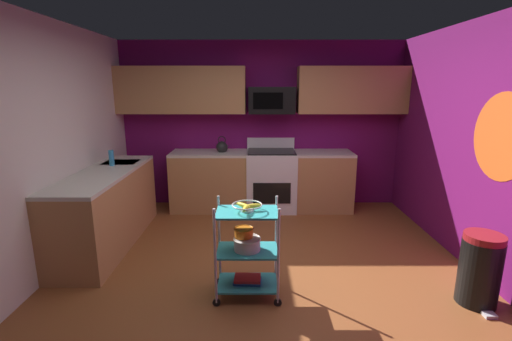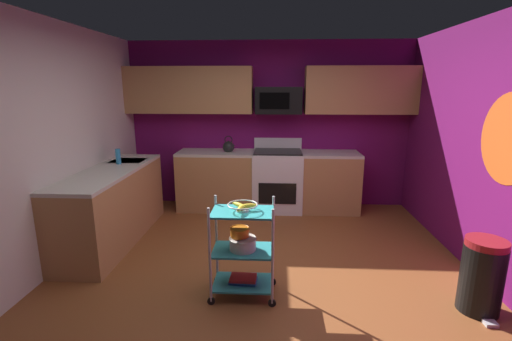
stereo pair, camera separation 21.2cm
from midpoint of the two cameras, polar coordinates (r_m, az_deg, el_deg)
name	(u,v)px [view 2 (the right image)]	position (r m, az deg, el deg)	size (l,w,h in m)	color
floor	(262,278)	(3.87, 2.66, -16.67)	(4.40, 4.80, 0.04)	brown
wall_back	(269,125)	(5.82, 3.09, 7.22)	(4.52, 0.06, 2.60)	#6B1156
wall_left	(37,150)	(4.09, -30.22, 2.84)	(0.06, 4.80, 2.60)	silver
wall_right	(506,155)	(4.07, 36.18, 2.03)	(0.06, 4.80, 2.60)	#6B1156
wall_flower_decal	(508,139)	(4.00, 36.38, 4.04)	(0.83, 0.83, 0.00)	#E5591E
counter_run	(211,190)	(5.18, -6.06, -3.05)	(3.60, 2.63, 0.92)	#B27F4C
oven_range	(277,180)	(5.65, 4.50, -1.48)	(0.76, 0.65, 1.10)	white
upper_cabinets	(267,90)	(5.59, 2.79, 12.62)	(4.40, 0.33, 0.70)	#B27F4C
microwave	(278,100)	(5.57, 4.70, 11.05)	(0.70, 0.39, 0.40)	black
rolling_cart	(243,250)	(3.35, -0.23, -12.55)	(0.62, 0.38, 0.91)	silver
fruit_bowl	(243,206)	(3.19, -0.24, -5.68)	(0.27, 0.27, 0.07)	silver
mixing_bowl_large	(243,243)	(3.32, -0.25, -11.51)	(0.25, 0.25, 0.11)	silver
mixing_bowl_small	(240,232)	(3.32, -0.75, -9.70)	(0.18, 0.18, 0.08)	orange
book_stack	(243,279)	(3.49, -0.23, -16.92)	(0.26, 0.17, 0.05)	#1E4C8C
kettle	(229,147)	(5.57, -3.29, 3.79)	(0.21, 0.18, 0.26)	black
dish_soap_bottle	(118,156)	(4.96, -19.92, 2.11)	(0.06, 0.06, 0.20)	#2D8CBF
trash_can	(482,276)	(3.79, 33.66, -13.79)	(0.34, 0.42, 0.66)	black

